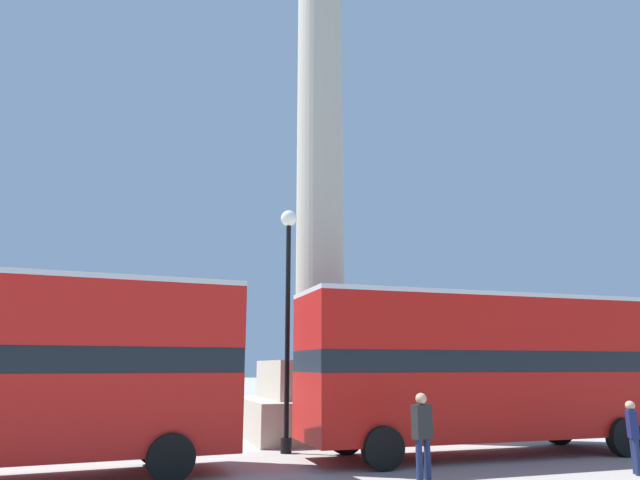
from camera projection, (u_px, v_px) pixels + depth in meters
ground_plane at (320, 436)px, 19.56m from camera, size 200.00×200.00×0.00m
monument_column at (320, 191)px, 21.46m from camera, size 5.24×5.24×26.13m
bus_a at (479, 365)px, 15.87m from camera, size 10.05×2.91×4.31m
street_lamp at (288, 300)px, 16.69m from camera, size 0.49×0.49×6.97m
pedestrian_near_lamp at (633, 434)px, 12.85m from camera, size 0.37×0.44×1.59m
pedestrian_by_plinth at (422, 431)px, 11.96m from camera, size 0.51×0.35×1.81m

